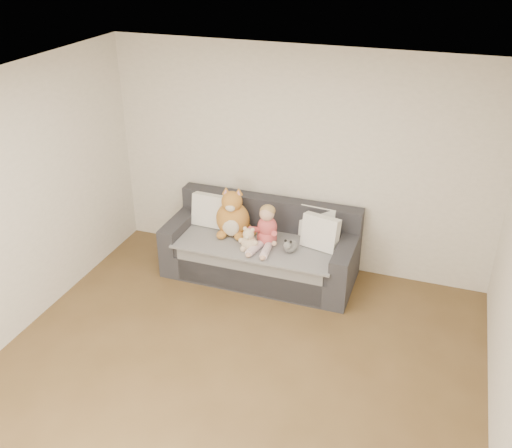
# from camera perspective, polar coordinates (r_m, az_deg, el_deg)

# --- Properties ---
(room_shell) EXTENTS (5.00, 5.00, 5.00)m
(room_shell) POSITION_cam_1_polar(r_m,az_deg,el_deg) (4.77, -2.40, -2.38)
(room_shell) COLOR brown
(room_shell) RESTS_ON ground
(sofa) EXTENTS (2.20, 0.94, 0.85)m
(sofa) POSITION_cam_1_polar(r_m,az_deg,el_deg) (6.68, 0.54, -2.62)
(sofa) COLOR #28292E
(sofa) RESTS_ON ground
(cushion_left) EXTENTS (0.43, 0.21, 0.40)m
(cushion_left) POSITION_cam_1_polar(r_m,az_deg,el_deg) (6.82, -4.63, 1.37)
(cushion_left) COLOR white
(cushion_left) RESTS_ON sofa
(cushion_right_back) EXTENTS (0.43, 0.22, 0.39)m
(cushion_right_back) POSITION_cam_1_polar(r_m,az_deg,el_deg) (6.59, 6.22, 0.19)
(cushion_right_back) COLOR white
(cushion_right_back) RESTS_ON sofa
(cushion_right_front) EXTENTS (0.45, 0.28, 0.39)m
(cushion_right_front) POSITION_cam_1_polar(r_m,az_deg,el_deg) (6.36, 6.46, -0.85)
(cushion_right_front) COLOR white
(cushion_right_front) RESTS_ON sofa
(toddler) EXTENTS (0.35, 0.50, 0.49)m
(toddler) POSITION_cam_1_polar(r_m,az_deg,el_deg) (6.35, 1.00, -0.55)
(toddler) COLOR #D14A51
(toddler) RESTS_ON sofa
(plush_cat) EXTENTS (0.49, 0.45, 0.61)m
(plush_cat) POSITION_cam_1_polar(r_m,az_deg,el_deg) (6.60, -2.35, 0.74)
(plush_cat) COLOR #B26A27
(plush_cat) RESTS_ON sofa
(teddy_bear) EXTENTS (0.23, 0.17, 0.29)m
(teddy_bear) POSITION_cam_1_polar(r_m,az_deg,el_deg) (6.31, -0.74, -1.70)
(teddy_bear) COLOR beige
(teddy_bear) RESTS_ON sofa
(plush_cow) EXTENTS (0.15, 0.23, 0.18)m
(plush_cow) POSITION_cam_1_polar(r_m,az_deg,el_deg) (6.30, 3.40, -2.21)
(plush_cow) COLOR white
(plush_cow) RESTS_ON sofa
(sippy_cup) EXTENTS (0.09, 0.08, 0.10)m
(sippy_cup) POSITION_cam_1_polar(r_m,az_deg,el_deg) (6.33, -0.51, -2.24)
(sippy_cup) COLOR #473186
(sippy_cup) RESTS_ON sofa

